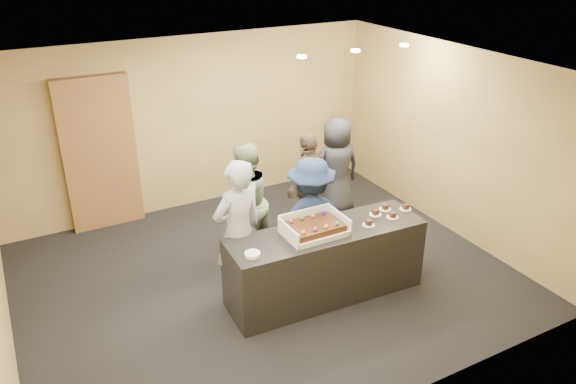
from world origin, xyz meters
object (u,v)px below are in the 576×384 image
object	(u,v)px
plate_stack	(253,254)
person_server_grey	(238,232)
serving_counter	(325,263)
sheet_cake	(315,226)
person_sage_man	(245,203)
storage_cabinet	(100,154)
cake_box	(313,229)
person_navy_man	(311,220)
person_brown_extra	(309,184)
person_dark_suit	(336,168)

from	to	relation	value
plate_stack	person_server_grey	size ratio (longest dim) A/B	0.10
serving_counter	sheet_cake	size ratio (longest dim) A/B	3.95
sheet_cake	person_sage_man	distance (m)	1.30
plate_stack	person_sage_man	bearing A→B (deg)	69.04
storage_cabinet	cake_box	distance (m)	3.57
serving_counter	person_navy_man	world-z (taller)	person_navy_man
serving_counter	person_server_grey	bearing A→B (deg)	156.73
storage_cabinet	person_navy_man	distance (m)	3.33
storage_cabinet	person_navy_man	size ratio (longest dim) A/B	1.40
person_server_grey	person_navy_man	distance (m)	0.99
sheet_cake	person_navy_man	distance (m)	0.54
person_sage_man	person_navy_man	distance (m)	0.96
sheet_cake	person_server_grey	distance (m)	0.89
cake_box	plate_stack	xyz separation A→B (m)	(-0.84, -0.13, -0.03)
sheet_cake	person_brown_extra	size ratio (longest dim) A/B	0.39
person_sage_man	serving_counter	bearing A→B (deg)	87.75
sheet_cake	person_dark_suit	distance (m)	2.25
serving_counter	person_brown_extra	xyz separation A→B (m)	(0.63, 1.48, 0.33)
person_server_grey	person_sage_man	bearing A→B (deg)	-130.07
person_server_grey	person_dark_suit	xyz separation A→B (m)	(2.18, 1.28, -0.10)
storage_cabinet	person_dark_suit	size ratio (longest dim) A/B	1.43
storage_cabinet	person_dark_suit	world-z (taller)	storage_cabinet
serving_counter	person_sage_man	distance (m)	1.39
storage_cabinet	person_server_grey	bearing A→B (deg)	-69.42
person_brown_extra	plate_stack	bearing A→B (deg)	22.00
cake_box	person_sage_man	xyz separation A→B (m)	(-0.32, 1.22, -0.12)
storage_cabinet	person_sage_man	bearing A→B (deg)	-52.26
serving_counter	storage_cabinet	bearing A→B (deg)	124.37
sheet_cake	person_server_grey	size ratio (longest dim) A/B	0.34
person_navy_man	person_sage_man	bearing A→B (deg)	-40.39
serving_counter	cake_box	xyz separation A→B (m)	(-0.16, 0.03, 0.50)
storage_cabinet	plate_stack	world-z (taller)	storage_cabinet
storage_cabinet	person_navy_man	bearing A→B (deg)	-53.21
person_sage_man	person_brown_extra	xyz separation A→B (m)	(1.11, 0.23, -0.05)
serving_counter	person_server_grey	distance (m)	1.13
cake_box	sheet_cake	world-z (taller)	cake_box
serving_counter	person_navy_man	distance (m)	0.59
cake_box	person_server_grey	xyz separation A→B (m)	(-0.76, 0.42, -0.04)
serving_counter	person_dark_suit	size ratio (longest dim) A/B	1.50
storage_cabinet	person_server_grey	world-z (taller)	storage_cabinet
plate_stack	person_navy_man	size ratio (longest dim) A/B	0.11
person_server_grey	serving_counter	bearing A→B (deg)	143.02
cake_box	sheet_cake	xyz separation A→B (m)	(-0.00, -0.03, 0.05)
sheet_cake	person_dark_suit	bearing A→B (deg)	50.65
person_brown_extra	person_dark_suit	bearing A→B (deg)	179.73
cake_box	person_navy_man	bearing A→B (deg)	62.94
serving_counter	sheet_cake	distance (m)	0.57
person_server_grey	person_brown_extra	bearing A→B (deg)	-157.57
serving_counter	person_dark_suit	distance (m)	2.17
storage_cabinet	person_brown_extra	distance (m)	3.06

